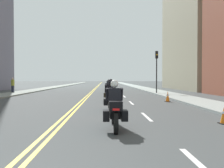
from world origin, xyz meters
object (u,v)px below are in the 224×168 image
Objects in this scene: motorcycle_6 at (108,85)px; traffic_light_near at (157,64)px; traffic_cone_1 at (168,97)px; motorcycle_2 at (109,93)px; pedestrian_0 at (13,85)px; motorcycle_1 at (111,98)px; traffic_cone_0 at (224,115)px; motorcycle_5 at (110,86)px; motorcycle_4 at (110,88)px; motorcycle_0 at (115,109)px; motorcycle_3 at (112,90)px.

motorcycle_6 is 12.25m from traffic_light_near.
motorcycle_2 is at bearing 174.48° from traffic_cone_1.
pedestrian_0 is (-10.98, 10.63, 0.28)m from motorcycle_2.
motorcycle_2 is 15.28m from pedestrian_0.
traffic_cone_1 is (4.21, 4.64, -0.29)m from motorcycle_1.
motorcycle_1 is 5.57m from traffic_cone_0.
motorcycle_2 is 14.60m from motorcycle_5.
motorcycle_4 is 0.98× the size of motorcycle_5.
motorcycle_6 is 2.95× the size of traffic_cone_1.
motorcycle_5 reaches higher than traffic_cone_1.
motorcycle_6 is at bearing 90.54° from motorcycle_4.
pedestrian_0 reaches higher than motorcycle_6.
pedestrian_0 is (-10.99, 20.33, 0.27)m from motorcycle_0.
motorcycle_1 is 0.99× the size of motorcycle_4.
traffic_cone_0 is at bearing -78.39° from motorcycle_4.
motorcycle_6 reaches higher than traffic_cone_0.
traffic_cone_0 is (4.02, 0.84, -0.34)m from motorcycle_0.
motorcycle_4 reaches higher than traffic_cone_0.
motorcycle_6 is at bearing 89.79° from motorcycle_3.
motorcycle_2 is (-0.02, 9.71, -0.01)m from motorcycle_0.
traffic_light_near is (5.11, -10.83, 2.56)m from motorcycle_6.
motorcycle_1 is 6.27m from traffic_cone_1.
traffic_cone_0 is (4.05, -3.82, -0.34)m from motorcycle_1.
motorcycle_6 is (0.25, 24.51, 0.01)m from motorcycle_1.
motorcycle_1 is 0.95× the size of motorcycle_3.
motorcycle_6 reaches higher than motorcycle_2.
traffic_cone_0 is at bearing -46.78° from motorcycle_1.
motorcycle_5 is 1.00× the size of motorcycle_6.
traffic_light_near is at bearing 38.40° from motorcycle_3.
motorcycle_3 is at bearing 84.32° from motorcycle_1.
traffic_cone_0 is 8.46m from traffic_cone_1.
traffic_cone_1 is (3.83, -4.98, -0.27)m from motorcycle_3.
traffic_light_near reaches higher than pedestrian_0.
pedestrian_0 is at bearing -158.03° from motorcycle_5.
motorcycle_3 is 6.29m from traffic_cone_1.
motorcycle_1 reaches higher than motorcycle_3.
traffic_light_near is at bearing 59.59° from motorcycle_2.
motorcycle_5 is 23.75m from traffic_cone_0.
motorcycle_0 is 1.08× the size of motorcycle_2.
motorcycle_2 reaches higher than traffic_cone_1.
motorcycle_1 is at bearing -88.65° from motorcycle_2.
motorcycle_2 is at bearing -89.95° from motorcycle_6.
motorcycle_4 is (0.28, 9.91, 0.01)m from motorcycle_2.
motorcycle_6 reaches higher than motorcycle_4.
motorcycle_1 is 24.51m from motorcycle_6.
traffic_cone_0 is (4.04, -8.87, -0.32)m from motorcycle_2.
pedestrian_0 is (-10.97, 15.68, 0.26)m from motorcycle_1.
motorcycle_2 is at bearing 89.43° from motorcycle_0.
motorcycle_5 is at bearing 85.33° from motorcycle_1.
traffic_light_near reaches higher than motorcycle_0.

